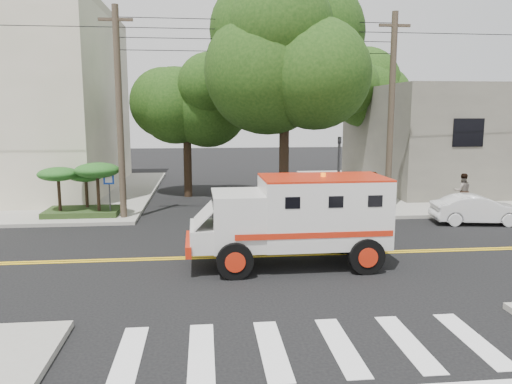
{
  "coord_description": "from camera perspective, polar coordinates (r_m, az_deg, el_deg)",
  "views": [
    {
      "loc": [
        -2.08,
        -15.7,
        4.67
      ],
      "look_at": [
        -0.11,
        3.26,
        1.6
      ],
      "focal_mm": 35.0,
      "sensor_mm": 36.0,
      "label": 1
    }
  ],
  "objects": [
    {
      "name": "tree_main",
      "position": [
        22.42,
        4.59,
        15.6
      ],
      "size": [
        6.08,
        5.7,
        9.85
      ],
      "color": "black",
      "rests_on": "ground"
    },
    {
      "name": "pedestrian_a",
      "position": [
        23.3,
        13.12,
        0.02
      ],
      "size": [
        0.8,
        0.76,
        1.84
      ],
      "primitive_type": "imported",
      "rotation": [
        0.0,
        0.0,
        3.81
      ],
      "color": "gray",
      "rests_on": "sidewalk_ne"
    },
    {
      "name": "armored_truck",
      "position": [
        15.22,
        4.75,
        -2.68
      ],
      "size": [
        6.06,
        2.53,
        2.74
      ],
      "rotation": [
        0.0,
        0.0,
        0.02
      ],
      "color": "silver",
      "rests_on": "ground"
    },
    {
      "name": "sidewalk_ne",
      "position": [
        33.42,
        21.92,
        0.58
      ],
      "size": [
        17.0,
        17.0,
        0.15
      ],
      "primitive_type": "cube",
      "color": "gray",
      "rests_on": "ground"
    },
    {
      "name": "parked_sedan",
      "position": [
        22.95,
        23.98,
        -1.84
      ],
      "size": [
        3.84,
        1.8,
        1.22
      ],
      "primitive_type": "imported",
      "rotation": [
        0.0,
        0.0,
        1.43
      ],
      "color": "silver",
      "rests_on": "ground"
    },
    {
      "name": "building_right",
      "position": [
        34.3,
        24.07,
        5.82
      ],
      "size": [
        14.0,
        12.0,
        6.0
      ],
      "primitive_type": "cube",
      "color": "#5F5A51",
      "rests_on": "sidewalk_ne"
    },
    {
      "name": "palm_planter",
      "position": [
        23.16,
        -19.26,
        1.14
      ],
      "size": [
        3.52,
        2.63,
        2.36
      ],
      "color": "#1E3314",
      "rests_on": "sidewalk_nw"
    },
    {
      "name": "ground",
      "position": [
        16.51,
        1.55,
        -7.28
      ],
      "size": [
        100.0,
        100.0,
        0.0
      ],
      "primitive_type": "plane",
      "color": "black",
      "rests_on": "ground"
    },
    {
      "name": "utility_pole_left",
      "position": [
        21.99,
        -15.32,
        8.39
      ],
      "size": [
        0.28,
        0.28,
        9.0
      ],
      "primitive_type": "cylinder",
      "color": "#382D23",
      "rests_on": "ground"
    },
    {
      "name": "tree_left",
      "position": [
        27.52,
        -7.33,
        11.29
      ],
      "size": [
        4.48,
        4.2,
        7.7
      ],
      "color": "black",
      "rests_on": "ground"
    },
    {
      "name": "tree_right",
      "position": [
        33.35,
        13.46,
        11.36
      ],
      "size": [
        4.8,
        4.5,
        8.2
      ],
      "color": "black",
      "rests_on": "ground"
    },
    {
      "name": "traffic_signal",
      "position": [
        22.23,
        9.44,
        2.72
      ],
      "size": [
        0.15,
        0.18,
        3.6
      ],
      "color": "#3F3F42",
      "rests_on": "ground"
    },
    {
      "name": "utility_pole_right",
      "position": [
        23.45,
        15.16,
        8.42
      ],
      "size": [
        0.28,
        0.28,
        9.0
      ],
      "primitive_type": "cylinder",
      "color": "#382D23",
      "rests_on": "ground"
    },
    {
      "name": "accessibility_sign",
      "position": [
        22.5,
        -16.42,
        0.33
      ],
      "size": [
        0.45,
        0.1,
        2.02
      ],
      "color": "#3F3F42",
      "rests_on": "ground"
    },
    {
      "name": "pedestrian_b",
      "position": [
        25.36,
        22.52,
        0.1
      ],
      "size": [
        0.92,
        0.77,
        1.68
      ],
      "primitive_type": "imported",
      "rotation": [
        0.0,
        0.0,
        2.96
      ],
      "color": "gray",
      "rests_on": "sidewalk_ne"
    },
    {
      "name": "sidewalk_nw",
      "position": [
        31.69,
        -26.99,
        -0.19
      ],
      "size": [
        17.0,
        17.0,
        0.15
      ],
      "primitive_type": "cube",
      "color": "gray",
      "rests_on": "ground"
    }
  ]
}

